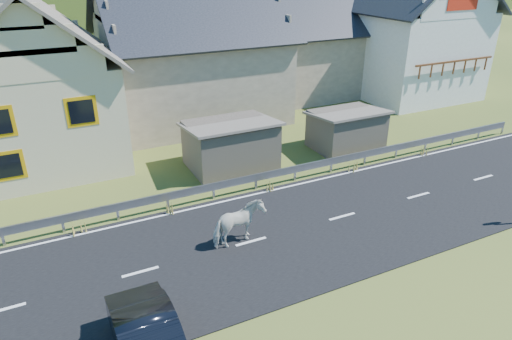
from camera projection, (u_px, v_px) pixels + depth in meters
ground at (342, 217)px, 18.06m from camera, size 160.00×160.00×0.00m
road at (342, 217)px, 18.05m from camera, size 60.00×7.00×0.04m
lane_markings at (342, 216)px, 18.04m from camera, size 60.00×6.60×0.01m
guardrail at (295, 169)px, 20.82m from camera, size 28.10×0.09×0.75m
shed_left at (230, 145)px, 22.09m from camera, size 4.30×3.30×2.40m
shed_right at (346, 130)px, 24.32m from camera, size 3.80×2.90×2.20m
house_cream at (32, 72)px, 22.01m from camera, size 7.80×9.80×8.30m
house_stone_a at (190, 42)px, 27.92m from camera, size 10.80×9.80×8.90m
house_stone_b at (310, 34)px, 33.70m from camera, size 9.80×8.80×8.10m
house_white at (403, 22)px, 33.30m from camera, size 8.80×10.80×9.70m
mountain at (71, 42)px, 175.07m from camera, size 440.00×280.00×260.00m
horse at (239, 224)px, 16.03m from camera, size 1.23×2.03×1.60m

